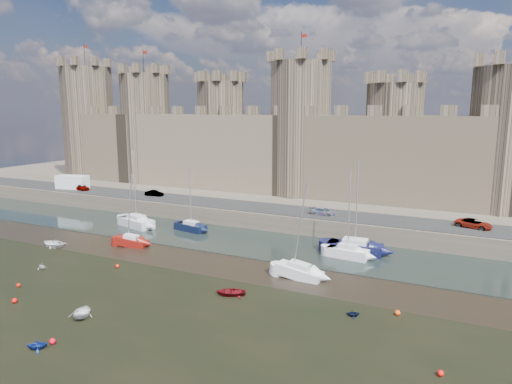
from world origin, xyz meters
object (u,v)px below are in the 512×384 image
dinghy_1 (37,345)px  van (72,182)px  car_1 (154,193)px  sailboat_1 (191,226)px  car_3 (474,224)px  sailboat_5 (299,271)px  sailboat_3 (355,247)px  sailboat_2 (348,252)px  sailboat_0 (136,222)px  sailboat_4 (132,241)px  car_2 (323,212)px  car_0 (81,187)px

dinghy_1 → van: bearing=2.1°
car_1 → sailboat_1: 16.46m
car_3 → sailboat_1: sailboat_1 is taller
van → dinghy_1: size_ratio=4.02×
sailboat_1 → sailboat_5: (20.64, -10.67, -0.01)m
car_1 → sailboat_3: sailboat_3 is taller
sailboat_1 → sailboat_2: (23.58, -2.11, 0.07)m
car_1 → van: (-18.63, -0.82, 0.78)m
sailboat_1 → sailboat_0: bearing=-159.0°
sailboat_4 → car_3: bearing=13.2°
sailboat_1 → sailboat_4: 9.88m
sailboat_3 → sailboat_5: sailboat_3 is taller
sailboat_2 → sailboat_5: (-2.94, -8.55, -0.08)m
dinghy_1 → sailboat_1: bearing=-28.5°
dinghy_1 → sailboat_0: bearing=-14.0°
sailboat_4 → sailboat_5: bearing=-14.9°
van → sailboat_2: bearing=-20.5°
car_3 → sailboat_4: size_ratio=0.46×
car_1 → car_2: car_2 is taller
car_1 → van: van is taller
car_0 → sailboat_0: (20.86, -9.34, -2.27)m
car_0 → car_3: 66.54m
sailboat_4 → car_1: bearing=108.2°
sailboat_3 → car_0: bearing=168.9°
car_0 → sailboat_3: sailboat_3 is taller
car_2 → sailboat_0: sailboat_0 is taller
car_1 → sailboat_4: (10.70, -18.43, -2.33)m
sailboat_5 → sailboat_2: bearing=73.1°
car_2 → van: 49.61m
car_0 → sailboat_3: (53.60, -7.83, -2.28)m
sailboat_4 → sailboat_2: bearing=3.5°
car_2 → car_3: bearing=-81.7°
dinghy_1 → car_3: bearing=-76.9°
sailboat_5 → dinghy_1: (-12.36, -22.08, -0.36)m
car_1 → car_2: 30.99m
sailboat_0 → sailboat_4: 9.87m
sailboat_0 → car_1: bearing=130.2°
sailboat_5 → sailboat_0: bearing=164.8°
sailboat_5 → sailboat_4: bearing=179.1°
car_1 → sailboat_4: 21.44m
van → sailboat_1: sailboat_1 is taller
car_0 → van: 2.69m
van → sailboat_2: (55.82, -10.28, -2.99)m
sailboat_0 → dinghy_1: sailboat_0 is taller
car_0 → car_1: bearing=-72.5°
sailboat_1 → dinghy_1: sailboat_1 is taller
sailboat_0 → sailboat_2: bearing=14.6°
car_2 → sailboat_5: sailboat_5 is taller
car_3 → sailboat_1: (-36.87, -9.23, -2.35)m
van → sailboat_2: size_ratio=0.58×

